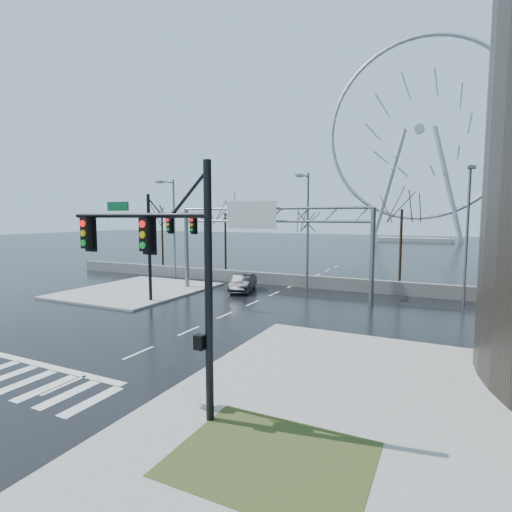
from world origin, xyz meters
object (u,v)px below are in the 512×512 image
Objects in this scene: signal_mast_near at (171,265)px; sign_gantry at (265,231)px; signal_mast_far at (161,238)px; ferris_wheel at (419,137)px; car at (243,283)px.

sign_gantry is (-5.52, 19.00, 0.31)m from signal_mast_near.
signal_mast_near is at bearing -73.81° from sign_gantry.
signal_mast_far is at bearing -132.47° from sign_gantry.
ferris_wheel is 11.22× the size of car.
car is at bearing 111.81° from signal_mast_near.
ferris_wheel reaches higher than car.
signal_mast_near is 101.29m from ferris_wheel.
ferris_wheel is at bearing 69.00° from car.
signal_mast_far is at bearing 130.26° from signal_mast_near.
sign_gantry is (5.49, 6.00, 0.35)m from signal_mast_far.
signal_mast_near and signal_mast_far have the same top height.
signal_mast_far is 1.76× the size of car.
signal_mast_far is at bearing -129.31° from car.
car is (3.06, 6.88, -4.09)m from signal_mast_far.
car is at bearing 66.05° from signal_mast_far.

